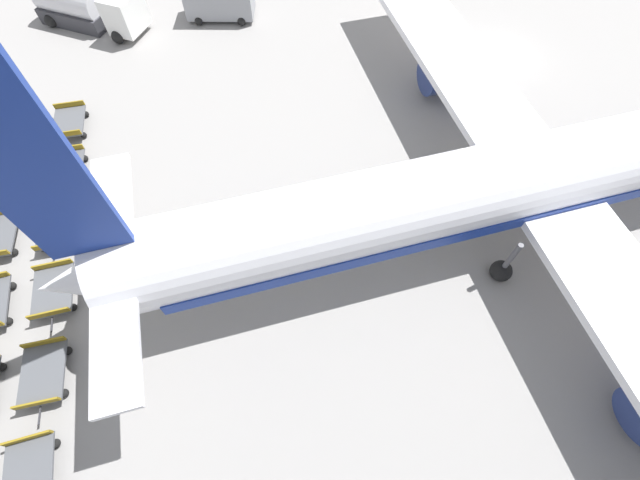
# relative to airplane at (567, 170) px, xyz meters

# --- Properties ---
(ground_plane) EXTENTS (500.00, 500.00, 0.00)m
(ground_plane) POSITION_rel_airplane_xyz_m (-12.64, 4.57, -3.57)
(ground_plane) COLOR gray
(airplane) EXTENTS (38.93, 46.02, 13.26)m
(airplane) POSITION_rel_airplane_xyz_m (0.00, 0.00, 0.00)
(airplane) COLOR white
(airplane) RESTS_ON ground_plane
(fuel_tanker_primary) EXTENTS (6.59, 7.90, 2.99)m
(fuel_tanker_primary) POSITION_rel_airplane_xyz_m (-23.58, -22.35, -2.29)
(fuel_tanker_primary) COLOR white
(fuel_tanker_primary) RESTS_ON ground_plane
(service_van) EXTENTS (3.42, 5.17, 2.07)m
(service_van) POSITION_rel_airplane_xyz_m (-22.08, -13.10, -2.44)
(service_van) COLOR gray
(service_van) RESTS_ON ground_plane
(baggage_dolly_row_near_col_a) EXTENTS (3.36, 2.00, 0.92)m
(baggage_dolly_row_near_col_a) POSITION_rel_airplane_xyz_m (-12.83, -26.00, -3.09)
(baggage_dolly_row_near_col_a) COLOR #515459
(baggage_dolly_row_near_col_a) RESTS_ON ground_plane
(baggage_dolly_row_near_col_b) EXTENTS (3.34, 1.96, 0.92)m
(baggage_dolly_row_near_col_b) POSITION_rel_airplane_xyz_m (-9.18, -26.40, -3.09)
(baggage_dolly_row_near_col_b) COLOR #515459
(baggage_dolly_row_near_col_b) RESTS_ON ground_plane
(baggage_dolly_row_mid_a_col_a) EXTENTS (3.33, 1.93, 0.92)m
(baggage_dolly_row_mid_a_col_a) POSITION_rel_airplane_xyz_m (-12.85, -23.44, -3.09)
(baggage_dolly_row_mid_a_col_a) COLOR #515459
(baggage_dolly_row_mid_a_col_a) RESTS_ON ground_plane
(baggage_dolly_row_mid_a_col_b) EXTENTS (3.35, 1.99, 0.92)m
(baggage_dolly_row_mid_a_col_b) POSITION_rel_airplane_xyz_m (-9.16, -23.46, -3.09)
(baggage_dolly_row_mid_a_col_b) COLOR #515459
(baggage_dolly_row_mid_a_col_b) RESTS_ON ground_plane
(baggage_dolly_row_mid_a_col_c) EXTENTS (3.33, 1.93, 0.92)m
(baggage_dolly_row_mid_a_col_c) POSITION_rel_airplane_xyz_m (-5.26, -23.74, -3.09)
(baggage_dolly_row_mid_a_col_c) COLOR #515459
(baggage_dolly_row_mid_a_col_c) RESTS_ON ground_plane
(baggage_dolly_row_mid_a_col_d) EXTENTS (3.29, 1.85, 0.92)m
(baggage_dolly_row_mid_a_col_d) POSITION_rel_airplane_xyz_m (-1.65, -23.72, -3.09)
(baggage_dolly_row_mid_a_col_d) COLOR #515459
(baggage_dolly_row_mid_a_col_d) RESTS_ON ground_plane
(baggage_dolly_row_mid_a_col_e) EXTENTS (3.32, 1.91, 0.92)m
(baggage_dolly_row_mid_a_col_e) POSITION_rel_airplane_xyz_m (2.15, -23.91, -3.09)
(baggage_dolly_row_mid_a_col_e) COLOR #515459
(baggage_dolly_row_mid_a_col_e) RESTS_ON ground_plane
(baggage_dolly_row_mid_a_col_f) EXTENTS (3.30, 1.86, 0.92)m
(baggage_dolly_row_mid_a_col_f) POSITION_rel_airplane_xyz_m (5.87, -24.17, -3.09)
(baggage_dolly_row_mid_a_col_f) COLOR #515459
(baggage_dolly_row_mid_a_col_f) RESTS_ON ground_plane
(stand_guidance_stripe) EXTENTS (0.49, 23.82, 0.01)m
(stand_guidance_stripe) POSITION_rel_airplane_xyz_m (-1.78, -9.84, -3.57)
(stand_guidance_stripe) COLOR yellow
(stand_guidance_stripe) RESTS_ON ground_plane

